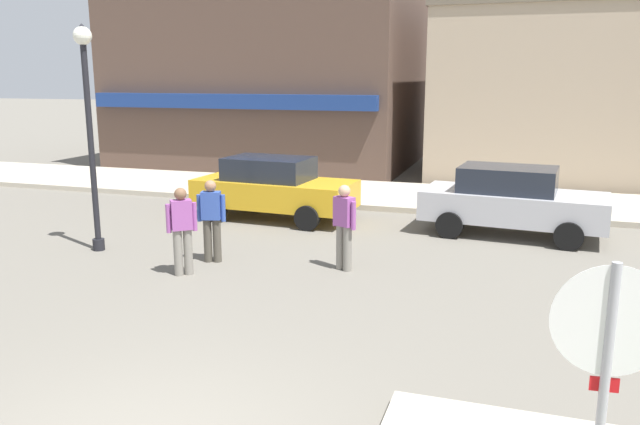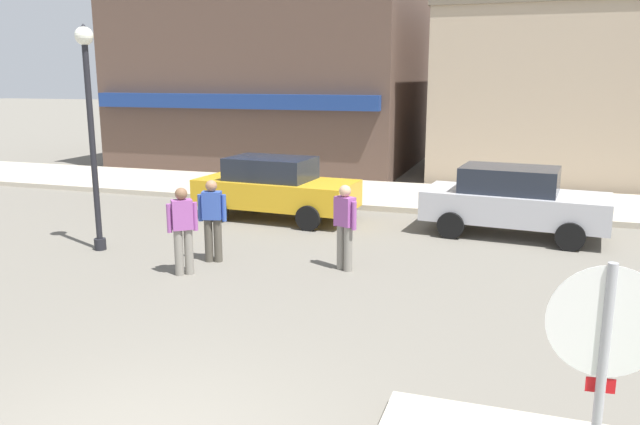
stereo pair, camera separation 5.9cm
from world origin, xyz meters
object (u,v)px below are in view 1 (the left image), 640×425
parked_car_nearest (273,187)px  pedestrian_kerb_side (182,228)px  lamp_post (88,106)px  stop_sign (606,368)px  pedestrian_crossing_far (344,225)px  parked_car_second (512,200)px  pedestrian_crossing_near (212,218)px

parked_car_nearest → pedestrian_kerb_side: pedestrian_kerb_side is taller
lamp_post → pedestrian_kerb_side: (2.53, -0.92, -2.09)m
parked_car_nearest → lamp_post: bearing=-121.4°
stop_sign → pedestrian_kerb_side: size_ratio=1.43×
stop_sign → pedestrian_crossing_far: (-3.69, 6.26, -0.65)m
parked_car_nearest → parked_car_second: bearing=1.0°
parked_car_nearest → pedestrian_kerb_side: 4.79m
lamp_post → pedestrian_kerb_side: 3.41m
parked_car_second → pedestrian_crossing_far: 4.69m
lamp_post → pedestrian_crossing_near: (2.65, -0.01, -2.09)m
pedestrian_crossing_near → pedestrian_crossing_far: size_ratio=1.00×
pedestrian_kerb_side → lamp_post: bearing=160.1°
stop_sign → pedestrian_kerb_side: bearing=141.4°
stop_sign → lamp_post: 10.84m
stop_sign → parked_car_nearest: stop_sign is taller
stop_sign → pedestrian_crossing_near: bearing=136.3°
lamp_post → parked_car_second: size_ratio=1.09×
lamp_post → pedestrian_crossing_near: bearing=-0.3°
pedestrian_crossing_near → parked_car_nearest: bearing=94.3°
parked_car_second → pedestrian_kerb_side: 7.41m
pedestrian_crossing_near → pedestrian_kerb_side: same height
pedestrian_crossing_far → pedestrian_kerb_side: size_ratio=1.00×
stop_sign → parked_car_second: stop_sign is taller
parked_car_nearest → pedestrian_kerb_side: size_ratio=2.55×
pedestrian_crossing_near → pedestrian_kerb_side: (-0.12, -0.90, 0.00)m
stop_sign → parked_car_nearest: size_ratio=0.56×
stop_sign → pedestrian_crossing_far: 7.30m
pedestrian_crossing_near → lamp_post: bearing=179.7°
pedestrian_crossing_near → pedestrian_kerb_side: size_ratio=1.00×
parked_car_nearest → pedestrian_crossing_far: size_ratio=2.55×
lamp_post → stop_sign: bearing=-34.0°
pedestrian_kerb_side → parked_car_second: bearing=41.2°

